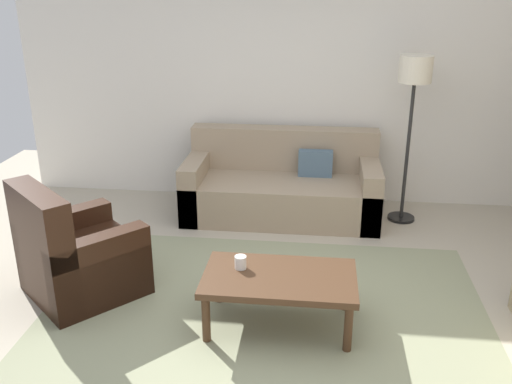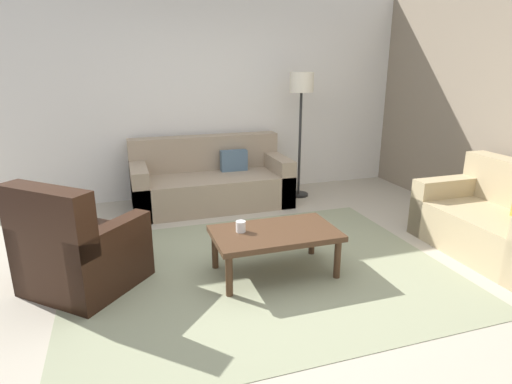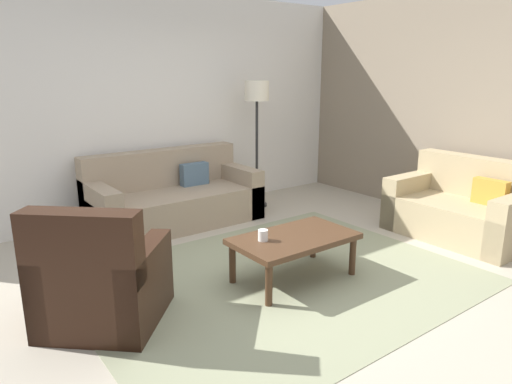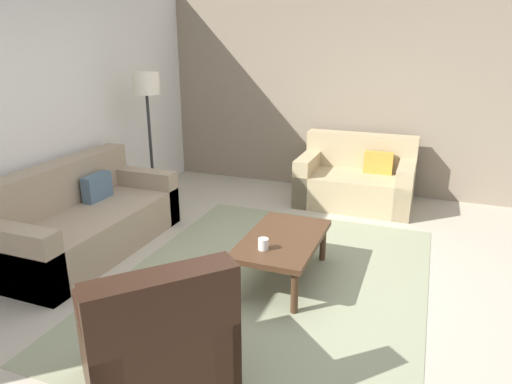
{
  "view_description": "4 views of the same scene",
  "coord_description": "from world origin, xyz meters",
  "views": [
    {
      "loc": [
        0.36,
        -3.6,
        2.4
      ],
      "look_at": [
        -0.09,
        0.31,
        0.9
      ],
      "focal_mm": 39.48,
      "sensor_mm": 36.0,
      "label": 1
    },
    {
      "loc": [
        -1.11,
        -3.31,
        1.83
      ],
      "look_at": [
        0.06,
        0.28,
        0.67
      ],
      "focal_mm": 29.69,
      "sensor_mm": 36.0,
      "label": 2
    },
    {
      "loc": [
        -2.45,
        -2.95,
        1.82
      ],
      "look_at": [
        0.13,
        0.51,
        0.69
      ],
      "focal_mm": 32.32,
      "sensor_mm": 36.0,
      "label": 3
    },
    {
      "loc": [
        -3.43,
        -1.17,
        2.08
      ],
      "look_at": [
        0.08,
        0.17,
        0.82
      ],
      "focal_mm": 32.11,
      "sensor_mm": 36.0,
      "label": 4
    }
  ],
  "objects": [
    {
      "name": "ground_plane",
      "position": [
        0.0,
        0.0,
        0.0
      ],
      "size": [
        8.0,
        8.0,
        0.0
      ],
      "primitive_type": "plane",
      "color": "#B2A893"
    },
    {
      "name": "stone_feature_panel",
      "position": [
        3.0,
        0.0,
        1.4
      ],
      "size": [
        0.12,
        5.2,
        2.8
      ],
      "primitive_type": "cube",
      "color": "gray",
      "rests_on": "ground_plane"
    },
    {
      "name": "cup",
      "position": [
        -0.17,
        0.01,
        0.46
      ],
      "size": [
        0.09,
        0.09,
        0.1
      ],
      "primitive_type": "cylinder",
      "color": "white",
      "rests_on": "coffee_table"
    },
    {
      "name": "area_rug",
      "position": [
        0.0,
        0.0,
        0.0
      ],
      "size": [
        3.39,
        2.64,
        0.01
      ],
      "primitive_type": "cube",
      "color": "gray",
      "rests_on": "ground_plane"
    },
    {
      "name": "rear_partition",
      "position": [
        0.0,
        2.6,
        1.4
      ],
      "size": [
        6.0,
        0.12,
        2.8
      ],
      "primitive_type": "cube",
      "color": "silver",
      "rests_on": "ground_plane"
    },
    {
      "name": "coffee_table",
      "position": [
        0.12,
        -0.06,
        0.36
      ],
      "size": [
        1.1,
        0.64,
        0.41
      ],
      "color": "#472D1C",
      "rests_on": "ground_plane"
    },
    {
      "name": "couch_loveseat",
      "position": [
        2.44,
        -0.35,
        0.3
      ],
      "size": [
        0.92,
        1.45,
        0.88
      ],
      "color": "tan",
      "rests_on": "ground_plane"
    },
    {
      "name": "couch_main",
      "position": [
        -0.01,
        2.08,
        0.3
      ],
      "size": [
        2.03,
        0.94,
        0.88
      ],
      "color": "gray",
      "rests_on": "ground_plane"
    },
    {
      "name": "armchair_leather",
      "position": [
        -1.53,
        0.18,
        0.31
      ],
      "size": [
        1.13,
        1.13,
        0.95
      ],
      "color": "black",
      "rests_on": "ground_plane"
    },
    {
      "name": "lamp_standing",
      "position": [
        1.26,
        2.02,
        1.41
      ],
      "size": [
        0.32,
        0.32,
        1.71
      ],
      "color": "black",
      "rests_on": "ground_plane"
    }
  ]
}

